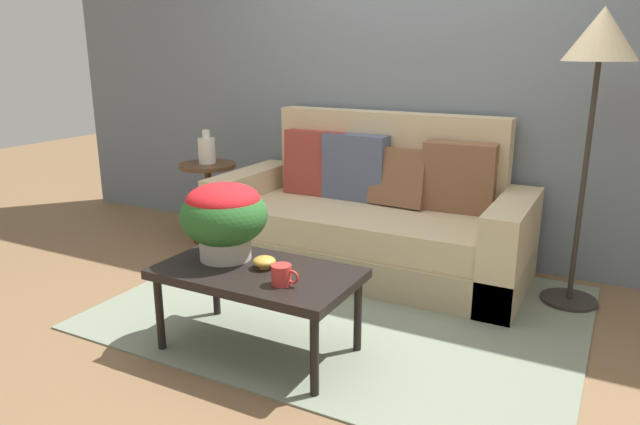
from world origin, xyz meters
name	(u,v)px	position (x,y,z in m)	size (l,w,h in m)	color
ground_plane	(336,317)	(0.00, 0.00, 0.00)	(14.00, 14.00, 0.00)	brown
wall_back	(421,62)	(0.00, 1.30, 1.37)	(6.40, 0.12, 2.74)	slate
area_rug	(346,307)	(0.00, 0.14, 0.01)	(2.59, 1.98, 0.01)	gray
couch	(371,220)	(-0.15, 0.83, 0.33)	(2.09, 0.90, 1.04)	tan
coffee_table	(257,278)	(-0.17, -0.52, 0.39)	(0.97, 0.55, 0.43)	black
side_table	(209,188)	(-1.47, 0.76, 0.42)	(0.43, 0.43, 0.61)	#4C331E
floor_lamp	(599,58)	(1.14, 0.82, 1.41)	(0.39, 0.39, 1.67)	#2D2823
potted_plant	(224,214)	(-0.40, -0.46, 0.67)	(0.43, 0.43, 0.39)	#B7B2A8
coffee_mug	(282,275)	(0.04, -0.62, 0.48)	(0.14, 0.09, 0.09)	red
snack_bowl	(264,262)	(-0.15, -0.49, 0.47)	(0.11, 0.11, 0.06)	gold
table_vase	(207,150)	(-1.49, 0.78, 0.72)	(0.13, 0.13, 0.26)	silver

